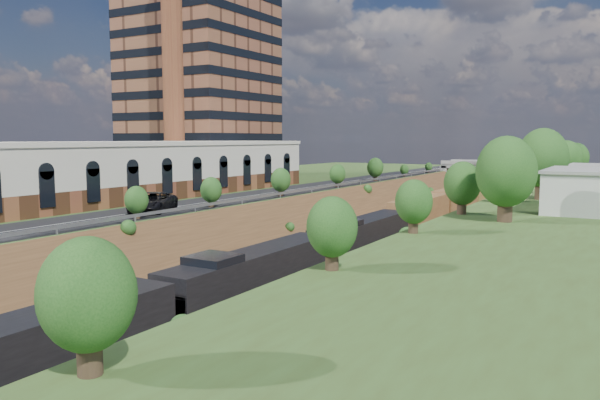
% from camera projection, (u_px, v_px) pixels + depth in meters
% --- Properties ---
extents(platform_left, '(44.00, 180.00, 5.00)m').
position_uv_depth(platform_left, '(207.00, 200.00, 94.25)').
color(platform_left, '#3B5121').
rests_on(platform_left, ground).
extents(embankment_left, '(10.00, 180.00, 10.00)m').
position_uv_depth(embankment_left, '(328.00, 225.00, 83.53)').
color(embankment_left, brown).
rests_on(embankment_left, ground).
extents(embankment_right, '(10.00, 180.00, 10.00)m').
position_uv_depth(embankment_right, '(485.00, 238.00, 72.56)').
color(embankment_right, brown).
rests_on(embankment_right, ground).
extents(rail_left_track, '(1.58, 180.00, 0.18)m').
position_uv_depth(rail_left_track, '(383.00, 229.00, 79.33)').
color(rail_left_track, gray).
rests_on(rail_left_track, ground).
extents(rail_right_track, '(1.58, 180.00, 0.18)m').
position_uv_depth(rail_right_track, '(420.00, 232.00, 76.74)').
color(rail_right_track, gray).
rests_on(rail_right_track, ground).
extents(road, '(8.00, 180.00, 0.10)m').
position_uv_depth(road, '(301.00, 189.00, 85.25)').
color(road, black).
rests_on(road, platform_left).
extents(guardrail, '(0.10, 171.00, 0.70)m').
position_uv_depth(guardrail, '(325.00, 187.00, 82.98)').
color(guardrail, '#99999E').
rests_on(guardrail, platform_left).
extents(commercial_building, '(14.30, 62.30, 7.00)m').
position_uv_depth(commercial_building, '(124.00, 170.00, 72.20)').
color(commercial_building, brown).
rests_on(commercial_building, platform_left).
extents(highrise_tower, '(22.00, 22.00, 53.90)m').
position_uv_depth(highrise_tower, '(199.00, 26.00, 106.88)').
color(highrise_tower, brown).
rests_on(highrise_tower, platform_left).
extents(smokestack, '(3.20, 3.20, 40.00)m').
position_uv_depth(smokestack, '(173.00, 56.00, 89.95)').
color(smokestack, brown).
rests_on(smokestack, platform_left).
extents(overpass, '(24.50, 8.30, 7.40)m').
position_uv_depth(overpass, '(499.00, 172.00, 130.87)').
color(overpass, gray).
rests_on(overpass, ground).
extents(white_building_near, '(9.00, 12.00, 4.00)m').
position_uv_depth(white_building_near, '(596.00, 192.00, 58.71)').
color(white_building_near, silver).
rests_on(white_building_near, platform_right).
extents(tree_right_large, '(5.25, 5.25, 7.61)m').
position_uv_depth(tree_right_large, '(506.00, 172.00, 51.38)').
color(tree_right_large, '#473323').
rests_on(tree_right_large, platform_right).
extents(tree_left_crest, '(2.45, 2.45, 3.55)m').
position_uv_depth(tree_left_crest, '(99.00, 202.00, 48.78)').
color(tree_left_crest, '#473323').
rests_on(tree_left_crest, platform_left).
extents(freight_train, '(3.15, 176.88, 4.68)m').
position_uv_depth(freight_train, '(467.00, 197.00, 97.08)').
color(freight_train, black).
rests_on(freight_train, ground).
extents(suv, '(5.74, 7.73, 1.95)m').
position_uv_depth(suv, '(152.00, 202.00, 57.81)').
color(suv, black).
rests_on(suv, road).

